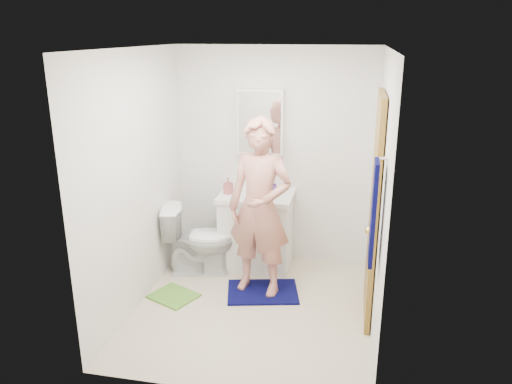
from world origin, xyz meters
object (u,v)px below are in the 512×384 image
(vanity_cabinet, at_px, (256,232))
(soap_dispenser, at_px, (228,186))
(man, at_px, (260,208))
(toilet, at_px, (199,239))
(toothbrush_cup, at_px, (271,189))
(medicine_cabinet, at_px, (261,122))
(towel, at_px, (373,213))

(vanity_cabinet, distance_m, soap_dispenser, 0.62)
(soap_dispenser, bearing_deg, man, -49.44)
(toilet, distance_m, man, 0.94)
(vanity_cabinet, distance_m, toilet, 0.64)
(soap_dispenser, bearing_deg, toothbrush_cup, 15.88)
(vanity_cabinet, relative_size, medicine_cabinet, 1.14)
(towel, relative_size, toothbrush_cup, 6.76)
(vanity_cabinet, relative_size, toothbrush_cup, 6.76)
(medicine_cabinet, height_order, man, medicine_cabinet)
(vanity_cabinet, distance_m, towel, 2.08)
(medicine_cabinet, relative_size, toothbrush_cup, 5.91)
(towel, height_order, man, man)
(vanity_cabinet, bearing_deg, soap_dispenser, -168.92)
(medicine_cabinet, relative_size, towel, 0.87)
(soap_dispenser, relative_size, man, 0.10)
(vanity_cabinet, xyz_separation_m, toothbrush_cup, (0.15, 0.07, 0.50))
(towel, height_order, toothbrush_cup, towel)
(soap_dispenser, relative_size, toothbrush_cup, 1.53)
(soap_dispenser, distance_m, toothbrush_cup, 0.47)
(towel, xyz_separation_m, man, (-1.03, 0.90, -0.35))
(towel, relative_size, soap_dispenser, 4.43)
(toothbrush_cup, height_order, man, man)
(vanity_cabinet, height_order, soap_dispenser, soap_dispenser)
(medicine_cabinet, bearing_deg, toilet, -138.81)
(soap_dispenser, height_order, man, man)
(soap_dispenser, bearing_deg, medicine_cabinet, 43.40)
(toothbrush_cup, bearing_deg, towel, -56.54)
(toilet, relative_size, man, 0.44)
(toothbrush_cup, bearing_deg, vanity_cabinet, -155.34)
(vanity_cabinet, bearing_deg, toilet, -154.15)
(toothbrush_cup, bearing_deg, medicine_cabinet, 134.50)
(vanity_cabinet, xyz_separation_m, towel, (1.18, -1.48, 0.85))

